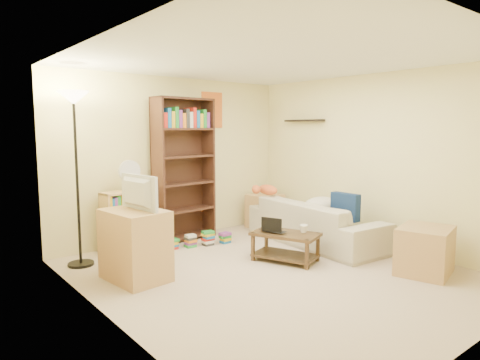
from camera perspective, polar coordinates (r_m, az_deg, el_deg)
The scene contains 19 objects.
room at distance 4.95m, azimuth 4.56°, elevation 5.77°, with size 4.50×4.54×2.52m.
sofa at distance 6.54m, azimuth 10.02°, elevation -5.53°, with size 1.05×2.28×0.65m, color #BEB59D.
navy_pillow at distance 6.23m, azimuth 13.86°, elevation -3.47°, with size 0.43×0.13×0.38m, color navy.
cream_blanket at distance 6.64m, azimuth 10.74°, elevation -3.32°, with size 0.60×0.43×0.26m, color silver.
tabby_cat at distance 6.92m, azimuth 3.45°, elevation -1.30°, with size 0.51×0.22×0.18m.
coffee_table at distance 5.64m, azimuth 6.07°, elevation -8.40°, with size 0.75×0.96×0.38m.
laptop at distance 5.65m, azimuth 4.74°, elevation -6.73°, with size 0.29×0.40×0.03m, color black.
laptop_screen at distance 5.52m, azimuth 4.22°, elevation -6.00°, with size 0.01×0.28×0.19m, color white.
mug at distance 5.62m, azimuth 8.47°, elevation -6.45°, with size 0.16×0.16×0.10m, color white.
tv_remote at distance 5.80m, azimuth 3.90°, elevation -6.41°, with size 0.05×0.15×0.02m, color black.
tv_stand at distance 5.05m, azimuth -13.80°, elevation -8.42°, with size 0.54×0.75×0.80m, color tan.
television at distance 4.93m, azimuth -14.00°, elevation -1.66°, with size 0.17×0.69×0.40m, color black.
tall_bookshelf at distance 6.60m, azimuth -7.47°, elevation 1.90°, with size 1.00×0.41×2.18m.
short_bookshelf at distance 6.22m, azimuth -14.93°, elevation -5.34°, with size 0.69×0.33×0.85m.
desk_fan at distance 6.09m, azimuth -14.54°, elevation 0.72°, with size 0.30×0.17×0.43m.
floor_lamp at distance 5.61m, azimuth -21.17°, elevation 6.50°, with size 0.37×0.37×2.16m.
side_table at distance 7.49m, azimuth 3.34°, elevation -4.13°, with size 0.50×0.50×0.58m, color tan.
end_cabinet at distance 5.59m, azimuth 23.43°, elevation -8.60°, with size 0.67×0.56×0.56m, color tan.
book_stacks at distance 6.37m, azimuth -5.31°, elevation -7.96°, with size 0.96×0.36×0.21m.
Camera 1 is at (-3.41, -3.58, 1.72)m, focal length 32.00 mm.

